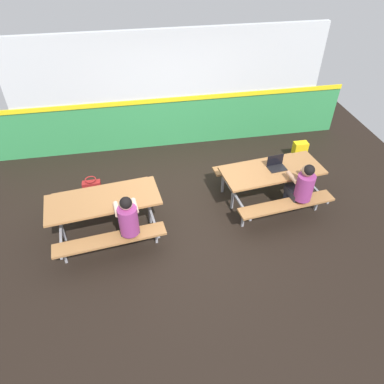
{
  "coord_description": "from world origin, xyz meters",
  "views": [
    {
      "loc": [
        -0.86,
        -4.77,
        4.52
      ],
      "look_at": [
        0.0,
        -0.02,
        0.55
      ],
      "focal_mm": 33.3,
      "sensor_mm": 36.0,
      "label": 1
    }
  ],
  "objects_px": {
    "student_further": "(302,186)",
    "tote_bag_bright": "(93,189)",
    "backpack_dark": "(299,151)",
    "laptop_dark": "(276,165)",
    "student_nearer": "(128,219)",
    "picnic_table_right": "(271,177)",
    "picnic_table_left": "(104,207)"
  },
  "relations": [
    {
      "from": "student_further",
      "to": "tote_bag_bright",
      "type": "relative_size",
      "value": 2.81
    },
    {
      "from": "picnic_table_left",
      "to": "backpack_dark",
      "type": "xyz_separation_m",
      "value": [
        4.18,
        1.53,
        -0.36
      ]
    },
    {
      "from": "student_nearer",
      "to": "backpack_dark",
      "type": "height_order",
      "value": "student_nearer"
    },
    {
      "from": "picnic_table_left",
      "to": "picnic_table_right",
      "type": "height_order",
      "value": "same"
    },
    {
      "from": "picnic_table_left",
      "to": "student_further",
      "type": "relative_size",
      "value": 1.59
    },
    {
      "from": "student_nearer",
      "to": "student_further",
      "type": "height_order",
      "value": "same"
    },
    {
      "from": "student_nearer",
      "to": "laptop_dark",
      "type": "xyz_separation_m",
      "value": [
        2.72,
        0.86,
        0.08
      ]
    },
    {
      "from": "picnic_table_left",
      "to": "laptop_dark",
      "type": "relative_size",
      "value": 5.59
    },
    {
      "from": "picnic_table_left",
      "to": "picnic_table_right",
      "type": "xyz_separation_m",
      "value": [
        3.02,
        0.29,
        0.0
      ]
    },
    {
      "from": "laptop_dark",
      "to": "backpack_dark",
      "type": "distance_m",
      "value": 1.7
    },
    {
      "from": "picnic_table_left",
      "to": "backpack_dark",
      "type": "bearing_deg",
      "value": 20.08
    },
    {
      "from": "backpack_dark",
      "to": "tote_bag_bright",
      "type": "relative_size",
      "value": 1.02
    },
    {
      "from": "student_nearer",
      "to": "tote_bag_bright",
      "type": "distance_m",
      "value": 1.75
    },
    {
      "from": "student_nearer",
      "to": "tote_bag_bright",
      "type": "relative_size",
      "value": 2.81
    },
    {
      "from": "laptop_dark",
      "to": "tote_bag_bright",
      "type": "relative_size",
      "value": 0.8
    },
    {
      "from": "student_nearer",
      "to": "student_further",
      "type": "bearing_deg",
      "value": 5.51
    },
    {
      "from": "picnic_table_right",
      "to": "picnic_table_left",
      "type": "bearing_deg",
      "value": -174.47
    },
    {
      "from": "picnic_table_right",
      "to": "student_further",
      "type": "relative_size",
      "value": 1.59
    },
    {
      "from": "student_nearer",
      "to": "tote_bag_bright",
      "type": "height_order",
      "value": "student_nearer"
    },
    {
      "from": "backpack_dark",
      "to": "laptop_dark",
      "type": "bearing_deg",
      "value": -132.08
    },
    {
      "from": "laptop_dark",
      "to": "tote_bag_bright",
      "type": "distance_m",
      "value": 3.52
    },
    {
      "from": "picnic_table_right",
      "to": "laptop_dark",
      "type": "bearing_deg",
      "value": 29.49
    },
    {
      "from": "picnic_table_right",
      "to": "tote_bag_bright",
      "type": "bearing_deg",
      "value": 167.72
    },
    {
      "from": "backpack_dark",
      "to": "picnic_table_right",
      "type": "bearing_deg",
      "value": -133.12
    },
    {
      "from": "picnic_table_right",
      "to": "student_nearer",
      "type": "distance_m",
      "value": 2.76
    },
    {
      "from": "picnic_table_right",
      "to": "laptop_dark",
      "type": "height_order",
      "value": "laptop_dark"
    },
    {
      "from": "picnic_table_left",
      "to": "student_nearer",
      "type": "relative_size",
      "value": 1.59
    },
    {
      "from": "student_nearer",
      "to": "student_further",
      "type": "distance_m",
      "value": 2.99
    },
    {
      "from": "student_further",
      "to": "tote_bag_bright",
      "type": "xyz_separation_m",
      "value": [
        -3.65,
        1.24,
        -0.51
      ]
    },
    {
      "from": "picnic_table_left",
      "to": "student_nearer",
      "type": "distance_m",
      "value": 0.66
    },
    {
      "from": "student_nearer",
      "to": "backpack_dark",
      "type": "bearing_deg",
      "value": 28.3
    },
    {
      "from": "picnic_table_right",
      "to": "tote_bag_bright",
      "type": "relative_size",
      "value": 4.47
    }
  ]
}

